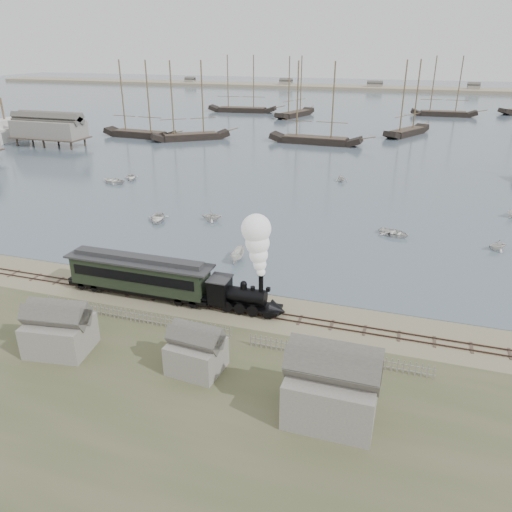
% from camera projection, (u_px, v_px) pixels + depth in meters
% --- Properties ---
extents(ground, '(600.00, 600.00, 0.00)m').
position_uv_depth(ground, '(228.00, 298.00, 50.70)').
color(ground, gray).
rests_on(ground, ground).
extents(harbor_water, '(600.00, 336.00, 0.06)m').
position_uv_depth(harbor_water, '(380.00, 107.00, 199.29)').
color(harbor_water, '#465765').
rests_on(harbor_water, ground).
extents(rail_track, '(120.00, 1.80, 0.16)m').
position_uv_depth(rail_track, '(220.00, 307.00, 48.94)').
color(rail_track, '#3D2821').
rests_on(rail_track, ground).
extents(picket_fence_west, '(19.00, 0.10, 1.20)m').
position_uv_depth(picket_fence_west, '(136.00, 322.00, 46.43)').
color(picket_fence_west, gray).
rests_on(picket_fence_west, ground).
extents(picket_fence_east, '(15.00, 0.10, 1.20)m').
position_uv_depth(picket_fence_east, '(338.00, 362.00, 40.61)').
color(picket_fence_east, gray).
rests_on(picket_fence_east, ground).
extents(shed_left, '(5.00, 4.00, 4.10)m').
position_uv_depth(shed_left, '(62.00, 350.00, 42.17)').
color(shed_left, gray).
rests_on(shed_left, ground).
extents(shed_mid, '(4.00, 3.50, 3.60)m').
position_uv_depth(shed_mid, '(197.00, 369.00, 39.65)').
color(shed_mid, gray).
rests_on(shed_mid, ground).
extents(shed_right, '(6.00, 5.00, 5.10)m').
position_uv_depth(shed_right, '(330.00, 415.00, 34.78)').
color(shed_right, gray).
rests_on(shed_right, ground).
extents(far_spit, '(500.00, 20.00, 1.80)m').
position_uv_depth(far_spit, '(393.00, 90.00, 269.23)').
color(far_spit, tan).
rests_on(far_spit, ground).
extents(locomotive, '(7.61, 2.84, 9.48)m').
position_uv_depth(locomotive, '(253.00, 271.00, 46.26)').
color(locomotive, black).
rests_on(locomotive, ground).
extents(passenger_coach, '(15.61, 3.01, 3.79)m').
position_uv_depth(passenger_coach, '(139.00, 274.00, 50.50)').
color(passenger_coach, black).
rests_on(passenger_coach, ground).
extents(beached_dinghy, '(3.55, 4.63, 0.89)m').
position_uv_depth(beached_dinghy, '(177.00, 288.00, 51.86)').
color(beached_dinghy, silver).
rests_on(beached_dinghy, ground).
extents(rowboat_0, '(5.12, 4.47, 0.88)m').
position_uv_depth(rowboat_0, '(157.00, 218.00, 72.21)').
color(rowboat_0, silver).
rests_on(rowboat_0, harbor_water).
extents(rowboat_1, '(3.21, 3.52, 1.59)m').
position_uv_depth(rowboat_1, '(212.00, 215.00, 72.22)').
color(rowboat_1, silver).
rests_on(rowboat_1, harbor_water).
extents(rowboat_2, '(3.49, 1.39, 1.34)m').
position_uv_depth(rowboat_2, '(238.00, 255.00, 59.12)').
color(rowboat_2, silver).
rests_on(rowboat_2, harbor_water).
extents(rowboat_3, '(4.21, 4.88, 0.85)m').
position_uv_depth(rowboat_3, '(394.00, 233.00, 66.81)').
color(rowboat_3, silver).
rests_on(rowboat_3, harbor_water).
extents(rowboat_4, '(3.34, 3.44, 1.39)m').
position_uv_depth(rowboat_4, '(498.00, 245.00, 62.08)').
color(rowboat_4, silver).
rests_on(rowboat_4, harbor_water).
extents(rowboat_6, '(3.83, 4.89, 0.92)m').
position_uv_depth(rowboat_6, '(113.00, 180.00, 91.87)').
color(rowboat_6, silver).
rests_on(rowboat_6, harbor_water).
extents(rowboat_7, '(3.48, 3.34, 1.42)m').
position_uv_depth(rowboat_7, '(341.00, 178.00, 92.70)').
color(rowboat_7, silver).
rests_on(rowboat_7, harbor_water).
extents(rowboat_8, '(4.75, 4.43, 0.80)m').
position_uv_depth(rowboat_8, '(131.00, 177.00, 94.24)').
color(rowboat_8, silver).
rests_on(rowboat_8, harbor_water).
extents(schooner_0, '(21.40, 6.44, 20.00)m').
position_uv_depth(schooner_0, '(137.00, 99.00, 132.17)').
color(schooner_0, black).
rests_on(schooner_0, harbor_water).
extents(schooner_1, '(19.45, 15.89, 20.00)m').
position_uv_depth(schooner_1, '(189.00, 101.00, 128.66)').
color(schooner_1, black).
rests_on(schooner_1, harbor_water).
extents(schooner_2, '(23.87, 6.55, 20.00)m').
position_uv_depth(schooner_2, '(317.00, 103.00, 123.81)').
color(schooner_2, black).
rests_on(schooner_2, harbor_water).
extents(schooner_3, '(12.52, 19.42, 20.00)m').
position_uv_depth(schooner_3, '(411.00, 98.00, 135.10)').
color(schooner_3, black).
rests_on(schooner_3, harbor_water).
extents(schooner_6, '(25.53, 8.42, 20.00)m').
position_uv_depth(schooner_6, '(242.00, 84.00, 181.34)').
color(schooner_6, black).
rests_on(schooner_6, harbor_water).
extents(schooner_7, '(10.66, 20.94, 20.00)m').
position_uv_depth(schooner_7, '(296.00, 86.00, 170.09)').
color(schooner_7, black).
rests_on(schooner_7, harbor_water).
extents(schooner_8, '(22.34, 6.38, 20.00)m').
position_uv_depth(schooner_8, '(447.00, 86.00, 171.10)').
color(schooner_8, black).
rests_on(schooner_8, harbor_water).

